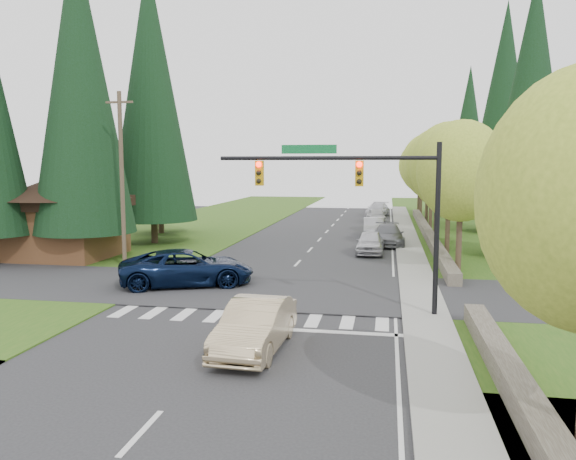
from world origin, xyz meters
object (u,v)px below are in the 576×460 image
(parked_car_a, at_px, (370,242))
(parked_car_d, at_px, (376,216))
(parked_car_b, at_px, (389,235))
(parked_car_e, at_px, (378,209))
(suv_navy, at_px, (187,268))
(parked_car_c, at_px, (374,227))
(sedan_champagne, at_px, (255,326))

(parked_car_a, height_order, parked_car_d, parked_car_a)
(parked_car_b, bearing_deg, parked_car_a, -108.91)
(parked_car_e, bearing_deg, suv_navy, -94.14)
(parked_car_c, bearing_deg, parked_car_d, 87.04)
(sedan_champagne, height_order, suv_navy, suv_navy)
(parked_car_c, bearing_deg, parked_car_b, -78.02)
(sedan_champagne, xyz_separation_m, parked_car_c, (2.99, 29.61, -0.03))
(parked_car_a, bearing_deg, parked_car_e, 90.28)
(parked_car_c, bearing_deg, suv_navy, -115.38)
(parked_car_b, height_order, parked_car_e, parked_car_e)
(sedan_champagne, distance_m, parked_car_b, 25.35)
(parked_car_b, bearing_deg, parked_car_c, 101.82)
(parked_car_b, relative_size, parked_car_d, 1.20)
(suv_navy, distance_m, parked_car_d, 33.23)
(parked_car_c, bearing_deg, parked_car_a, -92.96)
(suv_navy, xyz_separation_m, parked_car_d, (8.55, 32.11, -0.16))
(parked_car_c, relative_size, parked_car_e, 0.88)
(parked_car_a, distance_m, parked_car_c, 8.97)
(sedan_champagne, height_order, parked_car_d, sedan_champagne)
(parked_car_b, height_order, parked_car_c, parked_car_c)
(suv_navy, bearing_deg, parked_car_b, -52.91)
(parked_car_e, bearing_deg, parked_car_b, -79.09)
(parked_car_c, distance_m, parked_car_e, 19.21)
(sedan_champagne, relative_size, parked_car_c, 1.04)
(suv_navy, height_order, parked_car_b, suv_navy)
(suv_navy, bearing_deg, parked_car_e, -33.72)
(sedan_champagne, height_order, parked_car_b, sedan_champagne)
(parked_car_a, bearing_deg, sedan_champagne, -97.96)
(parked_car_c, relative_size, parked_car_d, 1.09)
(parked_car_d, relative_size, parked_car_e, 0.81)
(sedan_champagne, distance_m, parked_car_a, 20.86)
(parked_car_a, height_order, parked_car_c, parked_car_c)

